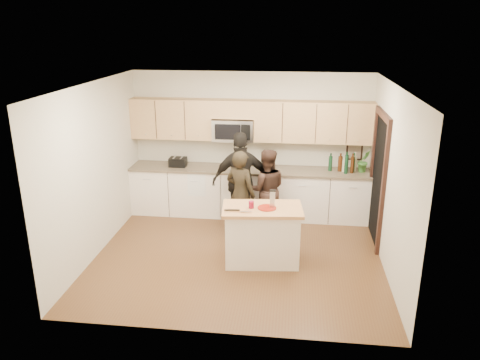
# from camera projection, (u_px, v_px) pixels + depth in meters

# --- Properties ---
(floor) EXTENTS (4.50, 4.50, 0.00)m
(floor) POSITION_uv_depth(u_px,v_px,m) (238.00, 255.00, 7.50)
(floor) COLOR #53361C
(floor) RESTS_ON ground
(room_shell) EXTENTS (4.52, 4.02, 2.71)m
(room_shell) POSITION_uv_depth(u_px,v_px,m) (238.00, 151.00, 6.95)
(room_shell) COLOR #BEB7A2
(room_shell) RESTS_ON ground
(back_cabinetry) EXTENTS (4.50, 0.66, 0.94)m
(back_cabinetry) POSITION_uv_depth(u_px,v_px,m) (249.00, 192.00, 8.94)
(back_cabinetry) COLOR white
(back_cabinetry) RESTS_ON ground
(upper_cabinetry) EXTENTS (4.50, 0.33, 0.75)m
(upper_cabinetry) POSITION_uv_depth(u_px,v_px,m) (252.00, 120.00, 8.64)
(upper_cabinetry) COLOR tan
(upper_cabinetry) RESTS_ON ground
(microwave) EXTENTS (0.76, 0.41, 0.40)m
(microwave) POSITION_uv_depth(u_px,v_px,m) (233.00, 130.00, 8.70)
(microwave) COLOR silver
(microwave) RESTS_ON ground
(doorway) EXTENTS (0.06, 1.25, 2.20)m
(doorway) POSITION_uv_depth(u_px,v_px,m) (378.00, 175.00, 7.73)
(doorway) COLOR black
(doorway) RESTS_ON ground
(framed_picture) EXTENTS (0.30, 0.03, 0.38)m
(framed_picture) POSITION_uv_depth(u_px,v_px,m) (354.00, 150.00, 8.74)
(framed_picture) COLOR black
(framed_picture) RESTS_ON ground
(dish_towel) EXTENTS (0.34, 0.60, 0.48)m
(dish_towel) POSITION_uv_depth(u_px,v_px,m) (198.00, 177.00, 8.77)
(dish_towel) COLOR white
(dish_towel) RESTS_ON ground
(island) EXTENTS (1.27, 0.82, 0.90)m
(island) POSITION_uv_depth(u_px,v_px,m) (262.00, 234.00, 7.18)
(island) COLOR white
(island) RESTS_ON ground
(red_plate) EXTENTS (0.28, 0.28, 0.02)m
(red_plate) POSITION_uv_depth(u_px,v_px,m) (267.00, 208.00, 7.00)
(red_plate) COLOR maroon
(red_plate) RESTS_ON island
(box_grater) EXTENTS (0.09, 0.05, 0.27)m
(box_grater) POSITION_uv_depth(u_px,v_px,m) (272.00, 198.00, 6.98)
(box_grater) COLOR silver
(box_grater) RESTS_ON red_plate
(drink_glass) EXTENTS (0.08, 0.08, 0.11)m
(drink_glass) POSITION_uv_depth(u_px,v_px,m) (251.00, 205.00, 7.00)
(drink_glass) COLOR maroon
(drink_glass) RESTS_ON island
(cutting_board) EXTENTS (0.26, 0.22, 0.02)m
(cutting_board) POSITION_uv_depth(u_px,v_px,m) (238.00, 209.00, 6.95)
(cutting_board) COLOR tan
(cutting_board) RESTS_ON island
(tongs) EXTENTS (0.23, 0.05, 0.02)m
(tongs) POSITION_uv_depth(u_px,v_px,m) (232.00, 210.00, 6.88)
(tongs) COLOR black
(tongs) RESTS_ON cutting_board
(knife) EXTENTS (0.18, 0.04, 0.01)m
(knife) POSITION_uv_depth(u_px,v_px,m) (246.00, 212.00, 6.83)
(knife) COLOR silver
(knife) RESTS_ON cutting_board
(toaster) EXTENTS (0.32, 0.24, 0.17)m
(toaster) POSITION_uv_depth(u_px,v_px,m) (178.00, 162.00, 8.90)
(toaster) COLOR black
(toaster) RESTS_ON back_cabinetry
(bottle_cluster) EXTENTS (0.51, 0.23, 0.41)m
(bottle_cluster) POSITION_uv_depth(u_px,v_px,m) (346.00, 163.00, 8.54)
(bottle_cluster) COLOR black
(bottle_cluster) RESTS_ON back_cabinetry
(orchid) EXTENTS (0.28, 0.25, 0.41)m
(orchid) POSITION_uv_depth(u_px,v_px,m) (364.00, 161.00, 8.52)
(orchid) COLOR #3C762F
(orchid) RESTS_ON back_cabinetry
(woman_left) EXTENTS (0.66, 0.58, 1.53)m
(woman_left) POSITION_uv_depth(u_px,v_px,m) (241.00, 194.00, 7.98)
(woman_left) COLOR black
(woman_left) RESTS_ON ground
(woman_center) EXTENTS (0.79, 0.65, 1.47)m
(woman_center) POSITION_uv_depth(u_px,v_px,m) (266.00, 189.00, 8.29)
(woman_center) COLOR #301F18
(woman_center) RESTS_ON ground
(woman_right) EXTENTS (1.10, 0.66, 1.76)m
(woman_right) POSITION_uv_depth(u_px,v_px,m) (241.00, 181.00, 8.29)
(woman_right) COLOR black
(woman_right) RESTS_ON ground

